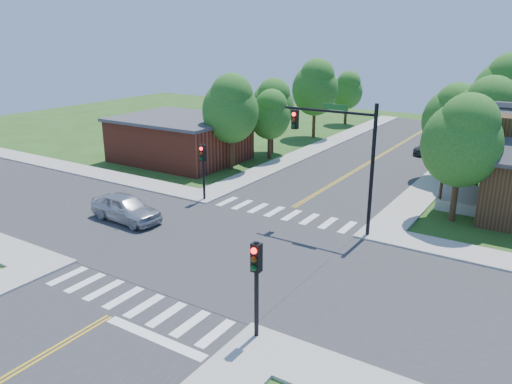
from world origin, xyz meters
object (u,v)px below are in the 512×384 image
Objects in this scene: signal_pole_se at (256,273)px; car_silver at (126,208)px; car_dgrey at (430,147)px; signal_pole_nw at (203,162)px; signal_mast_ne at (343,146)px.

signal_pole_se is 0.79× the size of car_silver.
signal_pole_se is 0.85× the size of car_dgrey.
signal_pole_nw is 0.79× the size of car_silver.
signal_mast_ne is at bearing 0.07° from signal_pole_nw.
car_silver is 28.87m from car_dgrey.
car_silver is 1.08× the size of car_dgrey.
car_silver is at bearing -154.02° from signal_mast_ne.
car_dgrey is at bearing 93.68° from signal_pole_se.
car_silver is (-12.73, 5.83, -1.86)m from signal_pole_se.
signal_mast_ne is at bearing 98.56° from signal_pole_se.
signal_pole_nw reaches higher than car_silver.
car_dgrey is at bearing 91.10° from signal_mast_ne.
signal_mast_ne is 21.88m from car_dgrey.
car_dgrey is at bearing -18.21° from car_silver.
signal_mast_ne is 9.76m from signal_pole_nw.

